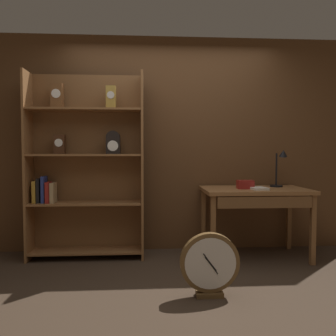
{
  "coord_description": "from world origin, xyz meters",
  "views": [
    {
      "loc": [
        -0.3,
        -2.74,
        1.21
      ],
      "look_at": [
        -0.07,
        0.82,
        1.03
      ],
      "focal_mm": 35.91,
      "sensor_mm": 36.0,
      "label": 1
    }
  ],
  "objects_px": {
    "desk_lamp": "(280,166)",
    "workbench": "(255,197)",
    "round_clock_large": "(210,264)",
    "open_repair_manual": "(258,188)",
    "toolbox_small": "(245,184)",
    "bookshelf": "(84,166)"
  },
  "relations": [
    {
      "from": "desk_lamp",
      "to": "round_clock_large",
      "type": "height_order",
      "value": "desk_lamp"
    },
    {
      "from": "workbench",
      "to": "round_clock_large",
      "type": "distance_m",
      "value": 1.28
    },
    {
      "from": "workbench",
      "to": "desk_lamp",
      "type": "height_order",
      "value": "desk_lamp"
    },
    {
      "from": "desk_lamp",
      "to": "workbench",
      "type": "bearing_deg",
      "value": -156.82
    },
    {
      "from": "workbench",
      "to": "toolbox_small",
      "type": "relative_size",
      "value": 6.65
    },
    {
      "from": "workbench",
      "to": "open_repair_manual",
      "type": "distance_m",
      "value": 0.15
    },
    {
      "from": "bookshelf",
      "to": "toolbox_small",
      "type": "relative_size",
      "value": 11.83
    },
    {
      "from": "toolbox_small",
      "to": "open_repair_manual",
      "type": "distance_m",
      "value": 0.15
    },
    {
      "from": "open_repair_manual",
      "to": "round_clock_large",
      "type": "bearing_deg",
      "value": -134.38
    },
    {
      "from": "bookshelf",
      "to": "toolbox_small",
      "type": "height_order",
      "value": "bookshelf"
    },
    {
      "from": "toolbox_small",
      "to": "desk_lamp",
      "type": "bearing_deg",
      "value": 18.71
    },
    {
      "from": "toolbox_small",
      "to": "round_clock_large",
      "type": "bearing_deg",
      "value": -121.0
    },
    {
      "from": "open_repair_manual",
      "to": "round_clock_large",
      "type": "distance_m",
      "value": 1.25
    },
    {
      "from": "open_repair_manual",
      "to": "round_clock_large",
      "type": "xyz_separation_m",
      "value": [
        -0.7,
        -0.89,
        -0.53
      ]
    },
    {
      "from": "open_repair_manual",
      "to": "toolbox_small",
      "type": "bearing_deg",
      "value": 137.53
    },
    {
      "from": "bookshelf",
      "to": "desk_lamp",
      "type": "height_order",
      "value": "bookshelf"
    },
    {
      "from": "bookshelf",
      "to": "round_clock_large",
      "type": "height_order",
      "value": "bookshelf"
    },
    {
      "from": "workbench",
      "to": "open_repair_manual",
      "type": "height_order",
      "value": "open_repair_manual"
    },
    {
      "from": "bookshelf",
      "to": "open_repair_manual",
      "type": "bearing_deg",
      "value": -7.37
    },
    {
      "from": "desk_lamp",
      "to": "open_repair_manual",
      "type": "distance_m",
      "value": 0.48
    },
    {
      "from": "workbench",
      "to": "round_clock_large",
      "type": "height_order",
      "value": "workbench"
    },
    {
      "from": "toolbox_small",
      "to": "round_clock_large",
      "type": "relative_size",
      "value": 0.33
    }
  ]
}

